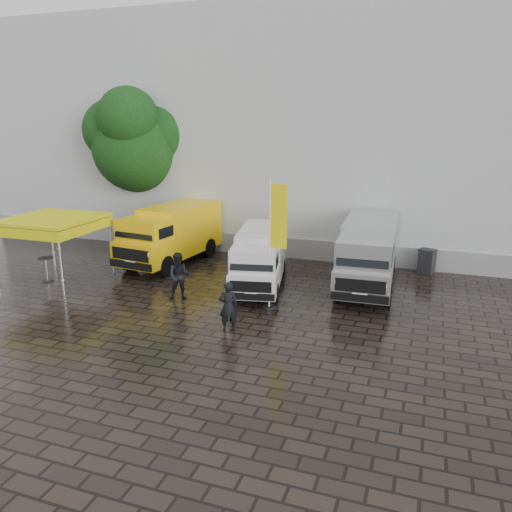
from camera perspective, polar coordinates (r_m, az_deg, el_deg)
The scene contains 13 objects.
ground at distance 17.31m, azimuth 1.59°, elevation -7.36°, with size 120.00×120.00×0.00m, color black.
exhibition_hall at distance 31.33m, azimuth 14.64°, elevation 13.71°, with size 44.00×16.00×12.00m, color silver.
hall_plinth at distance 24.13m, azimuth 11.98°, elevation 0.22°, with size 44.00×0.15×1.00m, color gray.
van_yellow at distance 23.95m, azimuth -9.72°, elevation 2.30°, with size 2.23×5.81×2.68m, color yellow, non-canonical shape.
van_white at distance 20.29m, azimuth 0.46°, elevation -0.43°, with size 1.77×5.31×2.30m, color silver, non-canonical shape.
van_silver at distance 20.72m, azimuth 12.69°, elevation 0.07°, with size 2.07×6.20×2.69m, color #ABAEAF, non-canonical shape.
canopy_tent at distance 22.47m, azimuth -22.30°, elevation 3.72°, with size 3.48×3.48×2.74m.
flagpole at distance 17.62m, azimuth 2.13°, elevation 2.04°, with size 0.88×0.50×4.73m.
tree at distance 28.12m, azimuth -13.46°, elevation 12.63°, with size 4.78×4.78×8.59m.
cocktail_table at distance 22.93m, azimuth -22.81°, elevation -1.43°, with size 0.60×0.60×1.05m, color black.
wheelie_bin at distance 23.51m, azimuth 18.94°, elevation -0.56°, with size 0.67×0.67×1.11m, color black.
person_front at distance 16.22m, azimuth -3.18°, elevation -5.79°, with size 0.61×0.40×1.68m, color black.
person_tent at distance 19.17m, azimuth -8.73°, elevation -2.30°, with size 0.89×0.70×1.84m, color black.
Camera 1 is at (4.86, -15.19, 6.73)m, focal length 35.00 mm.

